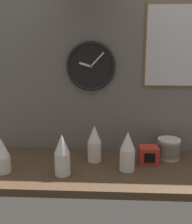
{
  "coord_description": "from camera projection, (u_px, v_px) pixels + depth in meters",
  "views": [
    {
      "loc": [
        -0.05,
        -1.26,
        0.59
      ],
      "look_at": [
        -0.11,
        0.04,
        0.3
      ],
      "focal_mm": 38.0,
      "sensor_mm": 36.0,
      "label": 1
    }
  ],
  "objects": [
    {
      "name": "wall_clock",
      "position": [
        91.0,
        66.0,
        1.47
      ],
      "size": [
        0.31,
        0.03,
        0.31
      ],
      "color": "black"
    },
    {
      "name": "bowl_stack_right",
      "position": [
        169.0,
        148.0,
        1.44
      ],
      "size": [
        0.14,
        0.14,
        0.13
      ],
      "color": "beige",
      "rests_on": "ground_plane"
    },
    {
      "name": "cup_stack_center_right",
      "position": [
        127.0,
        151.0,
        1.27
      ],
      "size": [
        0.08,
        0.08,
        0.22
      ],
      "color": "white",
      "rests_on": "ground_plane"
    },
    {
      "name": "ground_plane",
      "position": [
        115.0,
        169.0,
        1.35
      ],
      "size": [
        1.6,
        0.56,
        0.04
      ],
      "primitive_type": "cube",
      "color": "#4C3826"
    },
    {
      "name": "cup_stack_center_left",
      "position": [
        62.0,
        155.0,
        1.22
      ],
      "size": [
        0.08,
        0.08,
        0.22
      ],
      "color": "white",
      "rests_on": "ground_plane"
    },
    {
      "name": "cup_stack_center",
      "position": [
        94.0,
        143.0,
        1.39
      ],
      "size": [
        0.08,
        0.08,
        0.22
      ],
      "color": "white",
      "rests_on": "ground_plane"
    },
    {
      "name": "wall_tiled_back",
      "position": [
        115.0,
        70.0,
        1.5
      ],
      "size": [
        1.6,
        0.03,
        1.05
      ],
      "color": "slate",
      "rests_on": "ground_plane"
    },
    {
      "name": "napkin_dispenser",
      "position": [
        148.0,
        155.0,
        1.38
      ],
      "size": [
        0.11,
        0.1,
        0.1
      ],
      "color": "red",
      "rests_on": "ground_plane"
    },
    {
      "name": "cup_stack_far_left",
      "position": [
        2.0,
        155.0,
        1.25
      ],
      "size": [
        0.08,
        0.08,
        0.19
      ],
      "color": "white",
      "rests_on": "ground_plane"
    },
    {
      "name": "menu_board",
      "position": [
        183.0,
        46.0,
        1.43
      ],
      "size": [
        0.47,
        0.01,
        0.5
      ],
      "color": "olive"
    }
  ]
}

